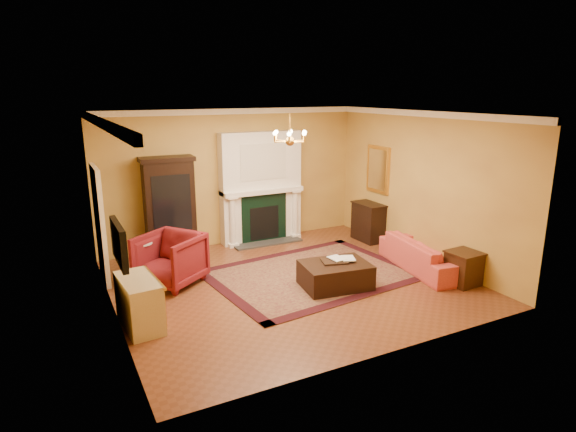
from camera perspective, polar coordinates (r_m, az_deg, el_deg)
floor at (r=8.82m, az=0.21°, el=-7.92°), size 6.00×5.50×0.02m
ceiling at (r=8.15m, az=0.23°, el=12.08°), size 6.00×5.50×0.02m
wall_back at (r=10.83m, az=-6.54°, el=4.59°), size 6.00×0.02×3.00m
wall_front at (r=6.13m, az=12.21°, el=-3.53°), size 6.00×0.02×3.00m
wall_left at (r=7.51m, az=-20.64°, el=-0.79°), size 0.02×5.50×3.00m
wall_right at (r=10.08m, az=15.63°, el=3.38°), size 0.02×5.50×3.00m
fireplace at (r=10.94m, az=-3.20°, el=3.14°), size 1.90×0.70×2.50m
crown_molding at (r=9.01m, az=-2.63°, el=11.87°), size 6.00×5.50×0.12m
doorway at (r=9.26m, az=-21.36°, el=-0.95°), size 0.08×1.05×2.10m
tv_panel at (r=6.98m, az=-19.39°, el=-3.10°), size 0.09×0.95×0.58m
gilt_mirror at (r=11.07m, az=10.62°, el=5.44°), size 0.06×0.76×1.05m
chandelier at (r=8.18m, az=0.23°, el=9.26°), size 0.63×0.55×0.53m
oriental_rug at (r=9.18m, az=2.79°, el=-6.90°), size 3.91×3.10×0.01m
china_cabinet at (r=10.25m, az=-13.84°, el=0.80°), size 1.01×0.48×1.99m
wingback_armchair at (r=8.82m, az=-13.82°, el=-4.74°), size 1.34×1.35×1.02m
pedestal_table at (r=9.17m, az=-16.90°, el=-4.81°), size 0.40×0.40×0.72m
commode at (r=7.46m, az=-17.23°, el=-9.81°), size 0.55×1.03×0.74m
coral_sofa at (r=9.66m, az=15.82°, el=-3.86°), size 0.90×2.12×0.80m
end_table at (r=9.18m, az=20.05°, el=-5.92°), size 0.52×0.52×0.58m
console_table at (r=11.24m, az=9.50°, el=-0.78°), size 0.44×0.77×0.85m
leather_ottoman at (r=8.57m, az=5.61°, el=-6.95°), size 1.26×0.99×0.43m
ottoman_tray at (r=8.54m, az=5.51°, el=-5.36°), size 0.52×0.45×0.03m
book_a at (r=8.48m, az=5.22°, el=-4.29°), size 0.23×0.05×0.31m
book_b at (r=8.56m, az=6.41°, el=-4.14°), size 0.22×0.11×0.31m
topiary_left at (r=10.64m, az=-5.94°, el=4.35°), size 0.17×0.17×0.47m
topiary_right at (r=11.16m, az=0.14°, el=4.66°), size 0.14×0.14×0.38m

